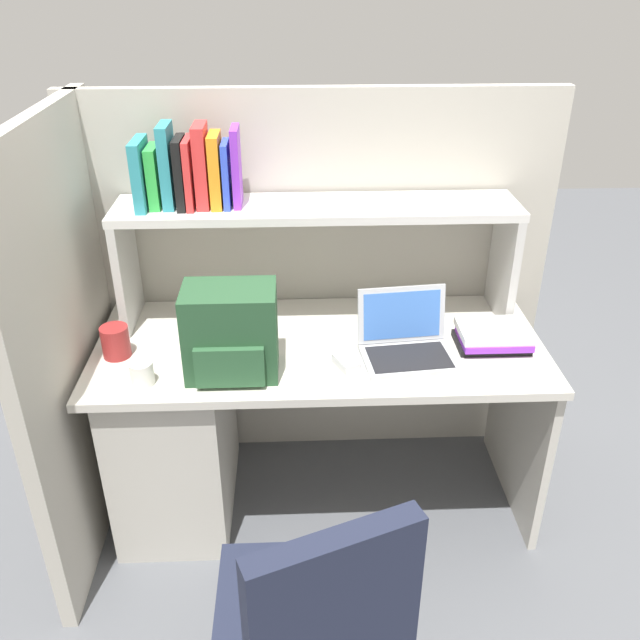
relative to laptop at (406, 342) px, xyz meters
The scene contains 12 objects.
ground_plane 0.84m from the laptop, 162.27° to the left, with size 8.00×8.00×0.00m, color #595B60.
desk 0.79m from the laptop, behind, with size 1.60×0.70×0.73m.
cubicle_partition_rear 0.56m from the laptop, 121.84° to the left, with size 1.84×0.05×1.55m, color #B2ADA0.
cubicle_partition_left 1.15m from the laptop, behind, with size 0.05×1.06×1.55m, color #B2ADA0.
overhead_hutch 0.51m from the laptop, 135.03° to the left, with size 1.44×0.28×0.45m.
reference_books_on_shelf 0.96m from the laptop, 158.14° to the left, with size 0.36×0.18×0.28m.
laptop is the anchor object (origin of this frame).
backpack 0.60m from the laptop, behind, with size 0.30×0.23×0.30m.
computer_mouse 0.22m from the laptop, 161.90° to the right, with size 0.06×0.10×0.03m, color silver.
paper_cup 0.89m from the laptop, behind, with size 0.08×0.08×0.08m, color white.
snack_canister 1.00m from the laptop, behind, with size 0.10×0.10×0.11m, color maroon.
desk_book_stack 0.32m from the laptop, ahead, with size 0.25×0.19×0.07m.
Camera 1 is at (-0.09, -2.08, 1.96)m, focal length 37.86 mm.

